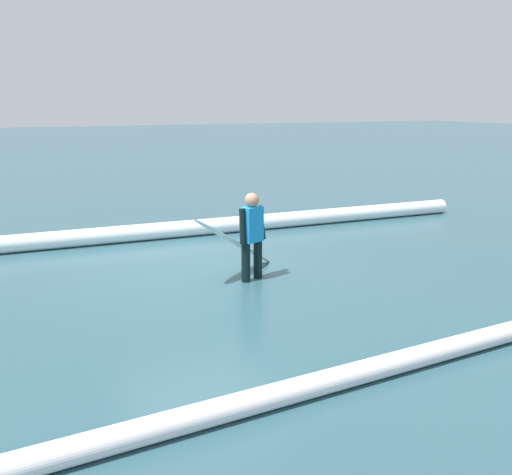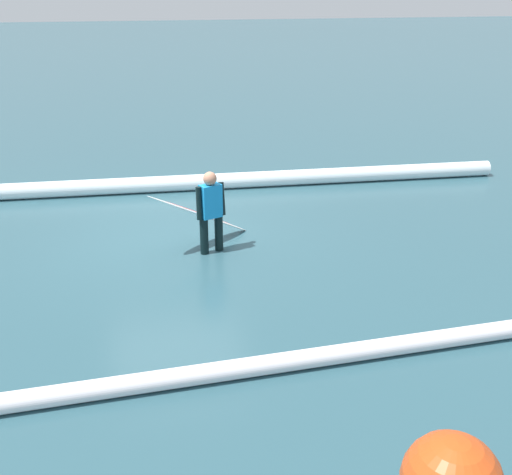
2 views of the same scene
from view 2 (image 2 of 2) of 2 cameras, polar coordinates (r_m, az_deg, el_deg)
name	(u,v)px [view 2 (image 2 of 2)]	position (r m, az deg, el deg)	size (l,w,h in m)	color
ground_plane	(172,236)	(11.30, -7.59, 0.17)	(132.60, 132.60, 0.00)	#2E5560
surfer	(211,208)	(10.29, -4.12, 2.66)	(0.49, 0.35, 1.38)	black
surfboard	(200,214)	(10.67, -5.09, 2.11)	(1.89, 1.19, 1.13)	white
wave_crest_foreground	(158,184)	(13.67, -8.89, 4.79)	(0.34, 0.34, 15.19)	white
wave_crest_midground	(126,385)	(7.19, -11.68, -12.98)	(0.23, 0.23, 19.61)	white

